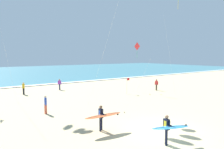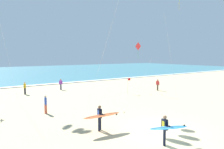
# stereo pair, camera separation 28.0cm
# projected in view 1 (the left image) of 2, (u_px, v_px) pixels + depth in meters

# --- Properties ---
(ground_plane) EXTENTS (160.00, 160.00, 0.00)m
(ground_plane) POSITION_uv_depth(u_px,v_px,m) (161.00, 130.00, 13.80)
(ground_plane) COLOR #CCB789
(ocean_water) EXTENTS (160.00, 60.00, 0.08)m
(ocean_water) POSITION_uv_depth(u_px,v_px,m) (12.00, 72.00, 58.91)
(ocean_water) COLOR teal
(ocean_water) RESTS_ON ground
(shoreline_foam) EXTENTS (160.00, 1.15, 0.01)m
(shoreline_foam) POSITION_uv_depth(u_px,v_px,m) (44.00, 84.00, 34.73)
(shoreline_foam) COLOR white
(shoreline_foam) RESTS_ON ocean_water
(surfer_lead) EXTENTS (2.64, 1.07, 1.71)m
(surfer_lead) POSITION_uv_depth(u_px,v_px,m) (169.00, 128.00, 11.31)
(surfer_lead) COLOR black
(surfer_lead) RESTS_ON ground
(surfer_trailing) EXTENTS (2.63, 1.03, 1.71)m
(surfer_trailing) POSITION_uv_depth(u_px,v_px,m) (102.00, 116.00, 13.47)
(surfer_trailing) COLOR black
(surfer_trailing) RESTS_ON ground
(kite_diamond_scarlet_low) EXTENTS (0.12, 3.00, 6.69)m
(kite_diamond_scarlet_low) POSITION_uv_depth(u_px,v_px,m) (137.00, 48.00, 27.39)
(kite_diamond_scarlet_low) COLOR red
(kite_diamond_scarlet_low) RESTS_ON ground
(bystander_yellow_top) EXTENTS (0.34, 0.41, 1.59)m
(bystander_yellow_top) POSITION_uv_depth(u_px,v_px,m) (24.00, 88.00, 26.12)
(bystander_yellow_top) COLOR black
(bystander_yellow_top) RESTS_ON ground
(bystander_blue_top) EXTENTS (0.24, 0.49, 1.59)m
(bystander_blue_top) POSITION_uv_depth(u_px,v_px,m) (46.00, 104.00, 17.59)
(bystander_blue_top) COLOR #D8593F
(bystander_blue_top) RESTS_ON ground
(bystander_red_top) EXTENTS (0.30, 0.46, 1.59)m
(bystander_red_top) POSITION_uv_depth(u_px,v_px,m) (156.00, 85.00, 29.27)
(bystander_red_top) COLOR #4C3D2D
(bystander_red_top) RESTS_ON ground
(bystander_purple_top) EXTENTS (0.43, 0.32, 1.59)m
(bystander_purple_top) POSITION_uv_depth(u_px,v_px,m) (60.00, 84.00, 29.63)
(bystander_purple_top) COLOR #2D334C
(bystander_purple_top) RESTS_ON ground
(lifeguard_flag) EXTENTS (0.45, 0.05, 2.10)m
(lifeguard_flag) POSITION_uv_depth(u_px,v_px,m) (127.00, 84.00, 26.52)
(lifeguard_flag) COLOR silver
(lifeguard_flag) RESTS_ON ground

